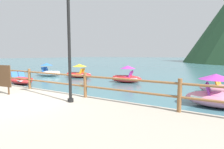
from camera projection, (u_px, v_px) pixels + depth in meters
The scene contains 9 objects.
ground_plane at pixel (192, 64), 40.41m from camera, with size 200.00×200.00×0.00m, color #3D6B75.
dock_railing at pixel (54, 79), 7.74m from camera, with size 23.92×0.12×0.95m.
lamp_post at pixel (69, 26), 5.98m from camera, with size 0.28×0.28×4.24m.
sign_board at pixel (1, 76), 7.49m from camera, with size 1.17×0.20×1.19m.
pedal_boat_1 at pixel (218, 96), 7.02m from camera, with size 2.37×1.32×1.28m.
pedal_boat_2 at pixel (48, 72), 17.43m from camera, with size 2.74×1.85×1.21m.
pedal_boat_3 at pixel (21, 80), 12.67m from camera, with size 2.74×1.54×0.83m.
pedal_boat_4 at pixel (126, 77), 13.33m from camera, with size 2.47×1.61×1.23m.
pedal_boat_5 at pixel (79, 73), 16.19m from camera, with size 2.65×1.95×1.19m.
Camera 1 is at (6.11, -3.70, 2.00)m, focal length 29.33 mm.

